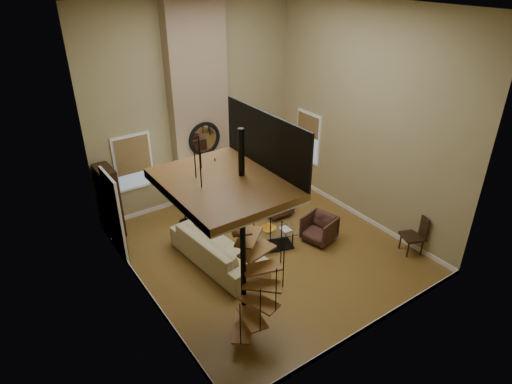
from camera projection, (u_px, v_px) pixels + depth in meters
ground at (265, 249)px, 10.72m from camera, size 6.00×6.50×0.01m
back_wall at (196, 106)px, 11.77m from camera, size 6.00×0.02×5.50m
front_wall at (385, 207)px, 7.06m from camera, size 6.00×0.02×5.50m
left_wall at (132, 180)px, 7.91m from camera, size 0.02×6.50×5.50m
right_wall at (364, 118)px, 10.92m from camera, size 0.02×6.50×5.50m
ceiling at (268, 6)px, 8.11m from camera, size 6.00×6.50×0.01m
baseboard_back at (202, 194)px, 13.04m from camera, size 6.00×0.02×0.12m
baseboard_front at (365, 329)px, 8.35m from camera, size 6.00×0.02×0.12m
baseboard_left at (150, 294)px, 9.20m from camera, size 0.02×6.50×0.12m
baseboard_right at (353, 211)px, 12.19m from camera, size 0.02×6.50×0.12m
chimney_breast at (199, 108)px, 11.63m from camera, size 1.60×0.38×5.50m
hearth at (213, 205)px, 12.57m from camera, size 1.50×0.60×0.04m
firebox at (207, 185)px, 12.53m from camera, size 0.95×0.02×0.72m
mantel at (207, 166)px, 12.19m from camera, size 1.70×0.18×0.06m
mirror_frame at (205, 139)px, 11.85m from camera, size 0.94×0.10×0.94m
mirror_disc at (204, 139)px, 11.86m from camera, size 0.80×0.01×0.80m
vase_left at (188, 166)px, 11.87m from camera, size 0.24×0.24×0.25m
vase_right at (225, 157)px, 12.45m from camera, size 0.20×0.20×0.21m
window_back at (133, 162)px, 11.33m from camera, size 1.02×0.06×1.52m
window_right at (308, 137)px, 12.89m from camera, size 0.06×1.02×1.52m
entry_door at (115, 216)px, 10.05m from camera, size 0.10×1.05×2.16m
loft at (229, 179)px, 6.86m from camera, size 1.70×2.20×1.09m
spiral_stair at (244, 249)px, 7.69m from camera, size 1.47×1.47×4.06m
hutch at (109, 201)px, 10.89m from camera, size 0.38×0.80×1.79m
sofa at (217, 248)px, 10.08m from camera, size 1.27×2.66×0.75m
armchair_near at (279, 203)px, 12.00m from camera, size 0.75×0.73×0.65m
armchair_far at (321, 227)px, 10.92m from camera, size 0.89×0.88×0.67m
coffee_table at (269, 237)px, 10.65m from camera, size 1.38×0.97×0.46m
bowl at (268, 229)px, 10.59m from camera, size 0.37×0.37×0.09m
book at (285, 230)px, 10.63m from camera, size 0.22×0.29×0.03m
floor_lamp at (181, 175)px, 11.12m from camera, size 0.39×0.39×1.71m
accent_lamp at (246, 180)px, 13.45m from camera, size 0.14×0.14×0.52m
side_chair at (416, 233)px, 10.39m from camera, size 0.63×0.63×1.01m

